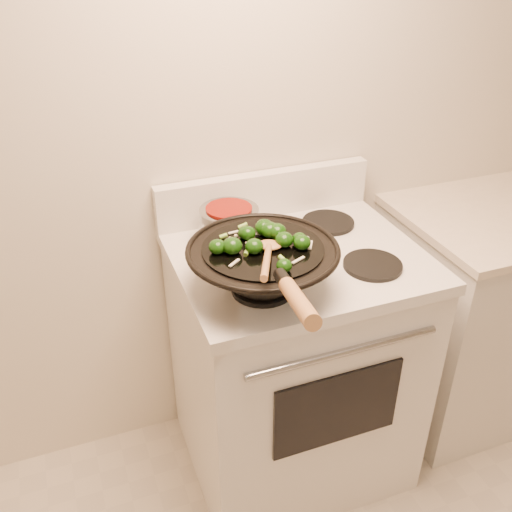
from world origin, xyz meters
name	(u,v)px	position (x,y,z in m)	size (l,w,h in m)	color
stove	(293,361)	(-0.15, 1.17, 0.47)	(0.78, 0.67, 1.08)	white
counter_unit	(481,311)	(0.70, 1.20, 0.46)	(0.74, 0.62, 0.91)	silver
wok	(263,266)	(-0.33, 1.01, 1.01)	(0.43, 0.70, 0.26)	black
stirfry	(263,239)	(-0.32, 1.03, 1.08)	(0.29, 0.29, 0.05)	#0F3408
wooden_spoon	(268,254)	(-0.35, 0.93, 1.09)	(0.17, 0.31, 0.10)	#9F6C3E
saucepan	(229,224)	(-0.33, 1.32, 0.99)	(0.19, 0.30, 0.11)	#93969B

